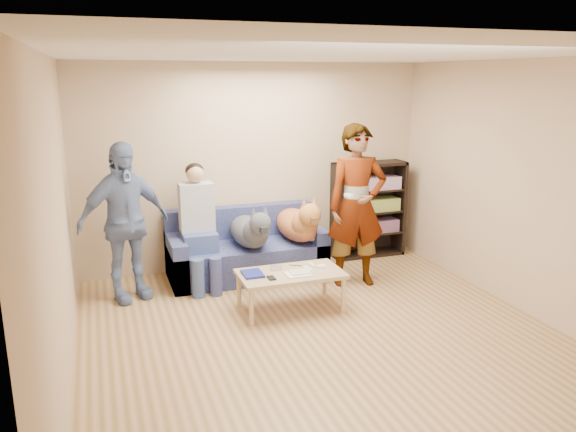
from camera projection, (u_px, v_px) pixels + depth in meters
name	position (u px, v px, depth m)	size (l,w,h in m)	color
ground	(330.00, 345.00, 5.21)	(5.00, 5.00, 0.00)	olive
ceiling	(336.00, 54.00, 4.58)	(5.00, 5.00, 0.00)	white
wall_back	(255.00, 166.00, 7.19)	(4.50, 4.50, 0.00)	tan
wall_front	(548.00, 326.00, 2.60)	(4.50, 4.50, 0.00)	tan
wall_left	(56.00, 231.00, 4.18)	(5.00, 5.00, 0.00)	tan
wall_right	(539.00, 192.00, 5.61)	(5.00, 5.00, 0.00)	tan
blanket	(315.00, 235.00, 6.99)	(0.40, 0.34, 0.14)	#B8B7BC
person_standing_right	(357.00, 206.00, 6.54)	(0.70, 0.46, 1.91)	gray
person_standing_left	(124.00, 222.00, 6.09)	(1.03, 0.43, 1.76)	#7887C1
held_controller	(349.00, 196.00, 6.25)	(0.04, 0.13, 0.03)	white
notebook_blue	(253.00, 274.00, 5.82)	(0.20, 0.26, 0.03)	navy
papers	(298.00, 274.00, 5.82)	(0.26, 0.20, 0.01)	white
magazine	(300.00, 272.00, 5.85)	(0.22, 0.17, 0.01)	beige
camera_silver	(276.00, 268.00, 5.97)	(0.11, 0.06, 0.05)	#B8B9BD
controller_a	(312.00, 265.00, 6.08)	(0.04, 0.13, 0.03)	white
controller_b	(321.00, 267.00, 6.03)	(0.09, 0.06, 0.03)	white
headphone_cup_a	(309.00, 270.00, 5.94)	(0.07, 0.07, 0.02)	white
headphone_cup_b	(306.00, 267.00, 6.02)	(0.07, 0.07, 0.02)	silver
pen_orange	(294.00, 277.00, 5.75)	(0.01, 0.01, 0.14)	orange
pen_black	(295.00, 265.00, 6.10)	(0.01, 0.01, 0.14)	black
wallet	(271.00, 278.00, 5.71)	(0.07, 0.12, 0.01)	black
sofa	(246.00, 253.00, 6.98)	(1.90, 0.85, 0.82)	#515B93
person_seated	(198.00, 221.00, 6.56)	(0.40, 0.73, 1.47)	#455197
dog_gray	(251.00, 231.00, 6.68)	(0.41, 1.25, 0.59)	#4D5058
dog_tan	(299.00, 224.00, 6.94)	(0.44, 1.18, 0.63)	#BB6639
coffee_table	(291.00, 276.00, 5.91)	(1.10, 0.60, 0.42)	tan
bookshelf	(368.00, 207.00, 7.67)	(1.00, 0.34, 1.30)	black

